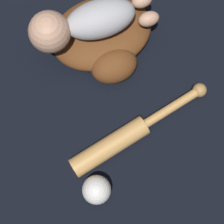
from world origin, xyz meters
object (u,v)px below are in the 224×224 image
object	(u,v)px
baby_figure	(83,23)
baseball_bat	(125,137)
baseball_glove	(103,38)
baseball	(97,190)

from	to	relation	value
baby_figure	baseball_bat	xyz separation A→B (m)	(-0.11, 0.29, -0.11)
baseball_glove	baby_figure	distance (m)	0.11
baseball_glove	baseball	xyz separation A→B (m)	(0.02, 0.43, -0.00)
baseball_glove	baby_figure	world-z (taller)	baby_figure
baseball_bat	baseball	world-z (taller)	baseball
baseball_glove	baby_figure	bearing A→B (deg)	-2.30
baseball_bat	baseball	xyz separation A→B (m)	(0.08, 0.14, 0.01)
baseball	baseball_bat	bearing A→B (deg)	-118.04
baby_figure	baseball	bearing A→B (deg)	94.65
baby_figure	baseball	world-z (taller)	baby_figure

